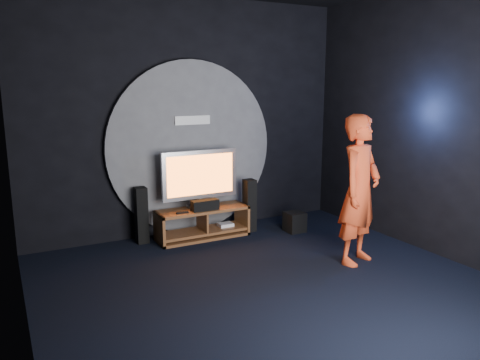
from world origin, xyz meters
name	(u,v)px	position (x,y,z in m)	size (l,w,h in m)	color
floor	(276,290)	(0.00, 0.00, 0.00)	(5.00, 5.00, 0.00)	black
back_wall	(190,118)	(0.00, 2.50, 1.75)	(5.00, 0.04, 3.50)	black
left_wall	(12,148)	(-2.50, 0.00, 1.75)	(0.04, 5.00, 3.50)	black
right_wall	(444,124)	(2.50, 0.00, 1.75)	(0.04, 5.00, 3.50)	black
wall_disc_panel	(192,148)	(0.00, 2.44, 1.30)	(2.60, 0.11, 2.60)	#515156
media_console	(203,225)	(0.00, 2.05, 0.20)	(1.37, 0.45, 0.45)	brown
tv	(200,176)	(-0.01, 2.12, 0.92)	(1.16, 0.22, 0.85)	#A8A9AF
center_speaker	(205,205)	(-0.01, 1.95, 0.53)	(0.40, 0.15, 0.15)	black
remote	(182,213)	(-0.37, 1.93, 0.46)	(0.18, 0.05, 0.02)	black
tower_speaker_left	(141,215)	(-0.87, 2.25, 0.41)	(0.16, 0.18, 0.81)	black
tower_speaker_right	(250,205)	(0.77, 2.02, 0.41)	(0.16, 0.18, 0.81)	black
subwoofer	(295,222)	(1.37, 1.66, 0.15)	(0.28, 0.28, 0.31)	black
player	(360,190)	(1.37, 0.25, 0.94)	(0.69, 0.45, 1.89)	red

